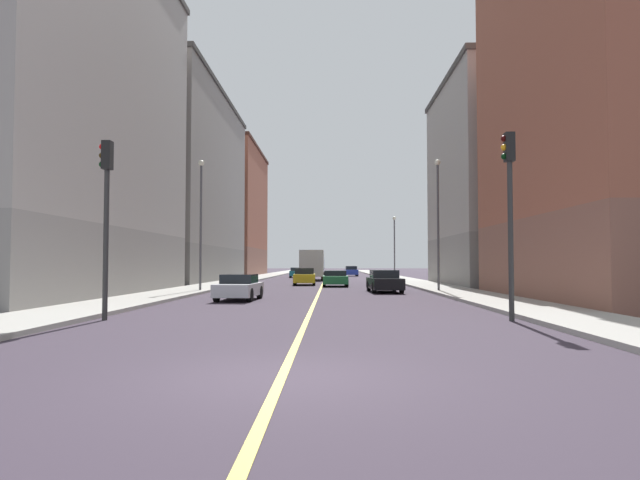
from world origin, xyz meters
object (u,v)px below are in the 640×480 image
Objects in this scene: building_left_mid at (503,183)px; street_lamp_left_near at (438,212)px; building_right_distant at (227,212)px; traffic_light_right_near at (106,203)px; building_right_midblock at (177,187)px; street_lamp_left_far at (394,241)px; car_teal at (297,273)px; car_black at (384,281)px; car_yellow at (304,277)px; car_silver at (239,287)px; box_truck at (312,264)px; building_left_near at (621,92)px; traffic_light_left_near at (509,198)px; car_green at (335,278)px; street_lamp_right_near at (201,212)px; building_right_corner at (45,105)px; car_blue at (351,271)px.

street_lamp_left_near is at bearing -123.88° from building_left_mid.
building_right_distant is 3.91× the size of traffic_light_right_near.
building_right_midblock reaches higher than street_lamp_left_far.
car_black is at bearing -77.88° from car_teal.
building_left_mid is at bearing -2.84° from car_yellow.
box_truck is (2.39, 32.25, 1.06)m from car_silver.
street_lamp_left_near is (-7.37, 7.32, -5.06)m from building_left_near.
traffic_light_left_near is 53.59m from car_teal.
building_left_mid is 4.17× the size of car_green.
street_lamp_right_near reaches higher than street_lamp_left_far.
traffic_light_right_near is 0.70× the size of street_lamp_right_near.
car_yellow is at bearing -90.79° from box_truck.
traffic_light_right_near is at bearing -127.13° from building_left_mid.
street_lamp_left_far is 1.54× the size of car_yellow.
car_teal reaches higher than car_green.
building_right_corner is 3.40× the size of street_lamp_left_far.
street_lamp_left_far is 0.88× the size of box_truck.
building_left_near is at bearing -50.07° from car_green.
building_left_near is at bearing -63.77° from box_truck.
street_lamp_left_near is (1.02, 16.67, 1.15)m from traffic_light_left_near.
building_left_near is 4.94× the size of car_silver.
box_truck is (-4.80, -19.04, 0.98)m from car_blue.
building_left_mid is 35.73m from car_blue.
traffic_light_right_near is 1.41× the size of car_green.
building_right_distant reaches higher than car_silver.
car_yellow is (5.80, 11.87, -4.24)m from street_lamp_right_near.
building_right_distant is 50.80m from car_black.
car_green is at bearing 47.31° from street_lamp_right_near.
car_blue is (18.15, -2.72, -8.66)m from building_right_distant.
street_lamp_left_far is at bearing -79.66° from car_blue.
building_right_midblock is at bearing -125.67° from car_teal.
car_black is (7.64, -35.57, 0.03)m from car_teal.
car_silver is at bearing -90.08° from car_teal.
car_black is (-3.26, 0.34, -4.27)m from street_lamp_left_near.
building_left_mid is at bearing 56.12° from street_lamp_left_near.
street_lamp_left_near reaches higher than street_lamp_left_far.
building_left_mid is 2.08× the size of street_lamp_left_near.
street_lamp_left_near is 1.73× the size of car_black.
box_truck is at bearing -77.92° from car_teal.
building_right_midblock is 22.72m from street_lamp_left_far.
car_black is at bearing 97.50° from traffic_light_left_near.
box_truck is at bearing 18.50° from building_right_midblock.
street_lamp_left_near reaches higher than traffic_light_left_near.
traffic_light_left_near is at bearing -60.68° from building_right_midblock.
street_lamp_left_far reaches higher than car_black.
car_green is 16.84m from car_silver.
street_lamp_left_near is 5.38m from car_black.
building_left_near is 53.39m from car_blue.
building_right_distant is at bearing 101.48° from car_silver.
building_left_mid is 30.83m from building_right_midblock.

